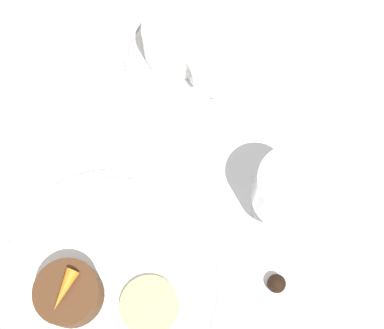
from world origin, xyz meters
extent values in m
plane|color=white|center=(0.00, 0.00, 0.00)|extent=(3.00, 3.00, 0.00)
cylinder|color=white|center=(0.03, -0.05, 0.01)|extent=(0.27, 0.27, 0.01)
torus|color=#999EA8|center=(0.03, -0.05, 0.01)|extent=(0.25, 0.25, 0.00)
cylinder|color=white|center=(-0.22, 0.13, 0.01)|extent=(0.15, 0.15, 0.01)
torus|color=#999EA8|center=(-0.22, 0.13, 0.01)|extent=(0.14, 0.14, 0.00)
cylinder|color=white|center=(-0.22, 0.13, 0.04)|extent=(0.08, 0.08, 0.06)
cylinder|color=#331E0F|center=(-0.22, 0.13, 0.04)|extent=(0.07, 0.07, 0.05)
torus|color=white|center=(-0.17, 0.13, 0.04)|extent=(0.03, 0.01, 0.04)
cube|color=silver|center=(-0.19, 0.11, 0.01)|extent=(0.07, 0.07, 0.00)
ellipsoid|color=silver|center=(-0.15, 0.15, 0.01)|extent=(0.03, 0.03, 0.00)
cylinder|color=silver|center=(0.02, 0.16, 0.00)|extent=(0.07, 0.07, 0.01)
cylinder|color=silver|center=(0.02, 0.16, 0.02)|extent=(0.01, 0.01, 0.04)
cylinder|color=silver|center=(0.02, 0.16, 0.08)|extent=(0.08, 0.08, 0.06)
cylinder|color=#5B0F1E|center=(0.02, 0.16, 0.06)|extent=(0.07, 0.07, 0.03)
cylinder|color=#4C2D19|center=(0.03, -0.09, 0.03)|extent=(0.07, 0.07, 0.04)
cone|color=orange|center=(0.03, -0.09, 0.06)|extent=(0.04, 0.04, 0.01)
cylinder|color=#EFE075|center=(0.07, -0.02, 0.02)|extent=(0.06, 0.06, 0.01)
sphere|color=black|center=(0.10, 0.12, 0.01)|extent=(0.02, 0.02, 0.02)
camera|label=1|loc=(0.14, 0.00, 0.61)|focal=50.00mm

